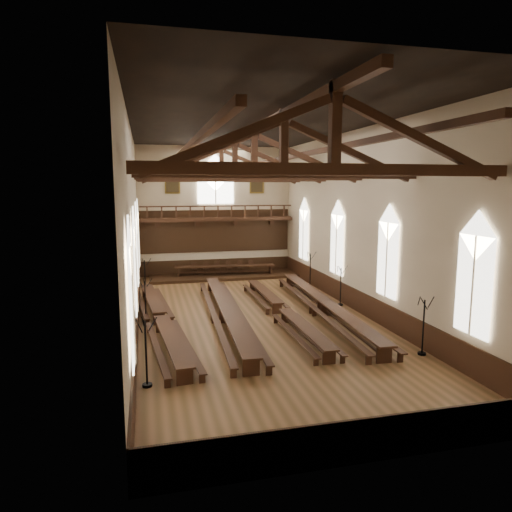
# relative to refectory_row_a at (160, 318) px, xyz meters

# --- Properties ---
(ground) EXTENTS (26.00, 26.00, 0.00)m
(ground) POSITION_rel_refectory_row_a_xyz_m (4.88, 0.49, -0.54)
(ground) COLOR brown
(ground) RESTS_ON ground
(room_walls) EXTENTS (26.00, 26.00, 26.00)m
(room_walls) POSITION_rel_refectory_row_a_xyz_m (4.88, 0.49, 5.92)
(room_walls) COLOR beige
(room_walls) RESTS_ON ground
(wainscot_band) EXTENTS (12.00, 26.00, 1.20)m
(wainscot_band) POSITION_rel_refectory_row_a_xyz_m (4.88, 0.49, 0.06)
(wainscot_band) COLOR #341A0F
(wainscot_band) RESTS_ON ground
(side_windows) EXTENTS (11.85, 19.80, 4.50)m
(side_windows) POSITION_rel_refectory_row_a_xyz_m (4.88, 0.49, 3.20)
(side_windows) COLOR silver
(side_windows) RESTS_ON room_walls
(end_window) EXTENTS (2.80, 0.12, 3.80)m
(end_window) POSITION_rel_refectory_row_a_xyz_m (4.88, 13.39, 6.68)
(end_window) COLOR white
(end_window) RESTS_ON room_walls
(minstrels_gallery) EXTENTS (11.80, 1.24, 3.70)m
(minstrels_gallery) POSITION_rel_refectory_row_a_xyz_m (4.88, 13.15, 3.37)
(minstrels_gallery) COLOR #341910
(minstrels_gallery) RESTS_ON room_walls
(portraits) EXTENTS (7.75, 0.09, 1.45)m
(portraits) POSITION_rel_refectory_row_a_xyz_m (4.88, 13.39, 6.56)
(portraits) COLOR brown
(portraits) RESTS_ON room_walls
(roof_trusses) EXTENTS (11.70, 25.70, 2.80)m
(roof_trusses) POSITION_rel_refectory_row_a_xyz_m (4.88, 0.49, 7.68)
(roof_trusses) COLOR #341910
(roof_trusses) RESTS_ON room_walls
(refectory_row_a) EXTENTS (2.09, 14.40, 0.74)m
(refectory_row_a) POSITION_rel_refectory_row_a_xyz_m (0.00, 0.00, 0.00)
(refectory_row_a) COLOR #341910
(refectory_row_a) RESTS_ON ground
(refectory_row_b) EXTENTS (1.96, 14.96, 0.80)m
(refectory_row_b) POSITION_rel_refectory_row_a_xyz_m (3.39, 0.47, 0.05)
(refectory_row_b) COLOR #341910
(refectory_row_b) RESTS_ON ground
(refectory_row_c) EXTENTS (1.41, 13.70, 0.67)m
(refectory_row_c) POSITION_rel_refectory_row_a_xyz_m (6.32, 0.30, -0.05)
(refectory_row_c) COLOR #341910
(refectory_row_c) RESTS_ON ground
(refectory_row_d) EXTENTS (2.04, 15.01, 0.81)m
(refectory_row_d) POSITION_rel_refectory_row_a_xyz_m (8.84, 0.45, 0.05)
(refectory_row_d) COLOR #341910
(refectory_row_d) RESTS_ON ground
(dais) EXTENTS (11.40, 3.05, 0.20)m
(dais) POSITION_rel_refectory_row_a_xyz_m (5.30, 11.89, -0.44)
(dais) COLOR #341A0F
(dais) RESTS_ON ground
(high_table) EXTENTS (7.67, 1.57, 0.71)m
(high_table) POSITION_rel_refectory_row_a_xyz_m (5.30, 11.89, 0.27)
(high_table) COLOR #341910
(high_table) RESTS_ON dais
(high_chairs) EXTENTS (4.95, 0.45, 0.91)m
(high_chairs) POSITION_rel_refectory_row_a_xyz_m (5.30, 12.63, 0.16)
(high_chairs) COLOR #341910
(high_chairs) RESTS_ON dais
(candelabrum_left_near) EXTENTS (0.74, 0.74, 2.50)m
(candelabrum_left_near) POSITION_rel_refectory_row_a_xyz_m (-0.67, -6.62, 0.22)
(candelabrum_left_near) COLOR black
(candelabrum_left_near) RESTS_ON ground
(candelabrum_left_mid) EXTENTS (0.69, 0.67, 2.29)m
(candelabrum_left_mid) POSITION_rel_refectory_row_a_xyz_m (-0.67, 1.29, 0.16)
(candelabrum_left_mid) COLOR black
(candelabrum_left_mid) RESTS_ON ground
(candelabrum_left_far) EXTENTS (0.71, 0.75, 2.47)m
(candelabrum_left_far) POSITION_rel_refectory_row_a_xyz_m (-0.67, 6.93, 0.21)
(candelabrum_left_far) COLOR black
(candelabrum_left_far) RESTS_ON ground
(candelabrum_right_near) EXTENTS (0.70, 0.75, 2.47)m
(candelabrum_right_near) POSITION_rel_refectory_row_a_xyz_m (10.43, -6.19, 0.21)
(candelabrum_right_near) COLOR black
(candelabrum_right_near) RESTS_ON ground
(candelabrum_right_mid) EXTENTS (0.64, 0.73, 2.37)m
(candelabrum_right_mid) POSITION_rel_refectory_row_a_xyz_m (10.43, 2.00, 0.18)
(candelabrum_right_mid) COLOR black
(candelabrum_right_mid) RESTS_ON ground
(candelabrum_right_far) EXTENTS (0.66, 0.77, 2.49)m
(candelabrum_right_far) POSITION_rel_refectory_row_a_xyz_m (10.43, 7.06, 0.22)
(candelabrum_right_far) COLOR black
(candelabrum_right_far) RESTS_ON ground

